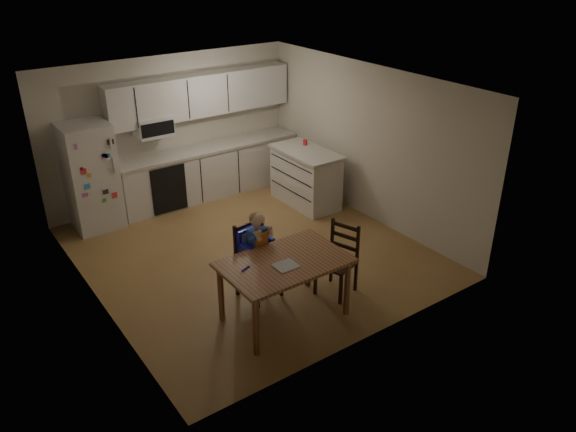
# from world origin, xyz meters

# --- Properties ---
(room) EXTENTS (4.52, 5.01, 2.51)m
(room) POSITION_xyz_m (0.00, 0.48, 1.25)
(room) COLOR olive
(room) RESTS_ON ground
(refrigerator) EXTENTS (0.72, 0.70, 1.70)m
(refrigerator) POSITION_xyz_m (-1.55, 2.15, 0.85)
(refrigerator) COLOR silver
(refrigerator) RESTS_ON ground
(kitchen_run) EXTENTS (3.37, 0.62, 2.15)m
(kitchen_run) POSITION_xyz_m (0.50, 2.24, 0.88)
(kitchen_run) COLOR silver
(kitchen_run) RESTS_ON ground
(kitchen_island) EXTENTS (0.69, 1.32, 0.97)m
(kitchen_island) POSITION_xyz_m (1.71, 0.90, 0.49)
(kitchen_island) COLOR silver
(kitchen_island) RESTS_ON ground
(red_cup) EXTENTS (0.08, 0.08, 0.10)m
(red_cup) POSITION_xyz_m (1.87, 1.14, 1.02)
(red_cup) COLOR red
(red_cup) RESTS_ON kitchen_island
(dining_table) EXTENTS (1.48, 0.95, 0.79)m
(dining_table) POSITION_xyz_m (-0.50, -1.61, 0.68)
(dining_table) COLOR brown
(dining_table) RESTS_ON ground
(napkin) EXTENTS (0.27, 0.24, 0.01)m
(napkin) POSITION_xyz_m (-0.55, -1.72, 0.80)
(napkin) COLOR #B5B5BA
(napkin) RESTS_ON dining_table
(toddler_spoon) EXTENTS (0.12, 0.06, 0.02)m
(toddler_spoon) POSITION_xyz_m (-0.98, -1.50, 0.80)
(toddler_spoon) COLOR #1817D2
(toddler_spoon) RESTS_ON dining_table
(chair_booster) EXTENTS (0.51, 0.51, 1.19)m
(chair_booster) POSITION_xyz_m (-0.51, -0.99, 0.72)
(chair_booster) COLOR black
(chair_booster) RESTS_ON ground
(chair_side) EXTENTS (0.53, 0.53, 0.95)m
(chair_side) POSITION_xyz_m (0.44, -1.53, 0.54)
(chair_side) COLOR black
(chair_side) RESTS_ON ground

